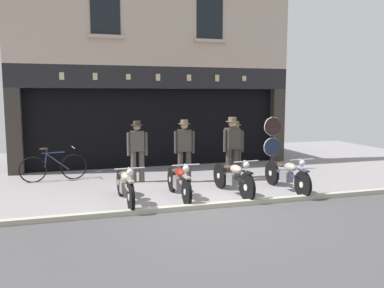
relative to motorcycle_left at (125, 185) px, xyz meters
The scene contains 13 objects.
ground 2.58m from the motorcycle_left, 49.57° to the right, with size 21.20×22.00×0.18m.
shop_facade 6.40m from the motorcycle_left, 74.75° to the left, with size 9.50×4.42×6.60m.
motorcycle_left is the anchor object (origin of this frame).
motorcycle_center_left 1.25m from the motorcycle_left, ahead, with size 0.62×1.94×0.90m.
motorcycle_center 2.58m from the motorcycle_left, ahead, with size 0.62×2.06×0.92m.
motorcycle_center_right 4.00m from the motorcycle_left, ahead, with size 0.62×2.07×0.91m.
salesman_left 2.24m from the motorcycle_left, 73.76° to the left, with size 0.56×0.34×1.68m.
shopkeeper_center 2.57m from the motorcycle_left, 42.94° to the left, with size 0.55×0.33×1.72m.
salesman_right 3.90m from the motorcycle_left, 28.64° to the left, with size 0.55×0.32×1.64m.
assistant_far_right 3.57m from the motorcycle_left, 25.91° to the left, with size 0.55×0.37×1.78m.
tyre_sign_pole 5.73m from the motorcycle_left, 27.99° to the left, with size 0.60×0.06×1.71m.
advert_board_near 4.60m from the motorcycle_left, 88.25° to the left, with size 0.71×0.03×0.98m.
leaning_bicycle 3.38m from the motorcycle_left, 118.54° to the left, with size 1.81×0.50×0.96m.
Camera 1 is at (-2.71, -7.66, 2.37)m, focal length 37.12 mm.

